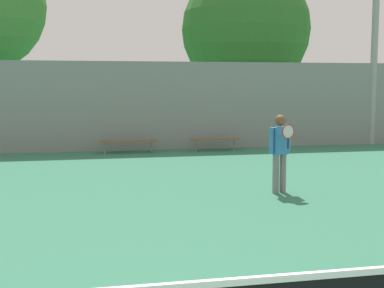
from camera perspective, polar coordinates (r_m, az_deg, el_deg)
name	(u,v)px	position (r m, az deg, el deg)	size (l,w,h in m)	color
tennis_player	(280,149)	(11.61, 9.37, -0.48)	(0.53, 0.47, 1.69)	slate
bench_courtside_near	(215,140)	(18.75, 2.48, 0.47)	(1.73, 0.40, 0.42)	brown
bench_courtside_far	(128,142)	(18.24, -6.84, 0.27)	(1.98, 0.40, 0.42)	brown
back_fence	(104,106)	(18.76, -9.33, 3.98)	(25.81, 0.06, 3.11)	gray
tree_green_broad	(246,30)	(25.70, 5.75, 12.04)	(6.01, 6.01, 7.85)	brown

